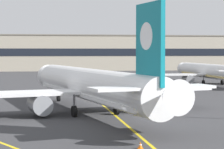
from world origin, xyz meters
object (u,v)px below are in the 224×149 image
safety_cone_by_nose_gear (85,97)px  safety_cone_by_tail (140,145)px  airliner_background (210,72)px  airliner_foreground (90,86)px

safety_cone_by_nose_gear → safety_cone_by_tail: same height
safety_cone_by_nose_gear → safety_cone_by_tail: bearing=-88.8°
airliner_background → safety_cone_by_tail: 69.97m
airliner_foreground → safety_cone_by_nose_gear: size_ratio=74.65×
airliner_foreground → safety_cone_by_nose_gear: (0.98, 17.10, -3.11)m
safety_cone_by_nose_gear → safety_cone_by_tail: size_ratio=1.00×
safety_cone_by_nose_gear → safety_cone_by_tail: 36.88m
safety_cone_by_nose_gear → safety_cone_by_tail: (0.77, -36.87, 0.00)m
airliner_foreground → safety_cone_by_nose_gear: airliner_foreground is taller
airliner_background → safety_cone_by_nose_gear: (-30.70, -26.32, -2.63)m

